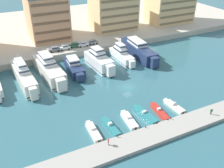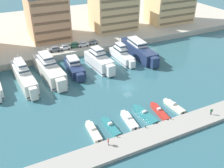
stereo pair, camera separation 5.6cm
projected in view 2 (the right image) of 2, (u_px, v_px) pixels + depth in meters
The scene contains 28 objects.
ground_plane at pixel (128, 87), 73.65m from camera, with size 400.00×400.00×0.00m, color #336670.
quay_promenade at pixel (66, 26), 121.29m from camera, with size 180.00×70.00×2.31m, color beige.
pier_dock at pixel (172, 128), 57.10m from camera, with size 120.00×5.61×0.83m, color #A8A399.
yacht_ivory_left at pixel (24, 76), 74.37m from camera, with size 5.36×22.45×8.59m.
yacht_ivory_mid_left at pixel (49, 69), 78.14m from camera, with size 6.60×22.72×8.88m.
yacht_navy_center_left at pixel (74, 67), 81.25m from camera, with size 4.92×15.18×6.42m.
yacht_white_center at pixel (99, 61), 83.46m from camera, with size 5.96×16.15×8.60m.
yacht_white_center_right at pixel (122, 55), 88.88m from camera, with size 3.91×15.37×7.78m.
yacht_navy_mid_right at pixel (139, 50), 91.82m from camera, with size 5.55×23.22×7.67m.
motorboat_cream_far_left at pixel (93, 132), 55.98m from camera, with size 1.94×7.62×1.43m.
motorboat_teal_left at pixel (111, 127), 57.54m from camera, with size 1.98×7.60×1.43m.
motorboat_white_mid_left at pixel (129, 120), 59.59m from camera, with size 2.42×7.51×1.34m.
motorboat_teal_center_left at pixel (145, 115), 61.27m from camera, with size 2.87×8.79×1.52m.
motorboat_red_center at pixel (160, 112), 62.45m from camera, with size 2.32×8.06×1.41m.
motorboat_cream_center_right at pixel (174, 106), 64.58m from camera, with size 2.39×7.31×1.40m.
car_grey_far_left at pixel (55, 49), 90.66m from camera, with size 4.17×2.07×1.80m.
car_white_left at pixel (65, 47), 92.17m from camera, with size 4.16×2.04×1.80m.
car_green_mid_left at pixel (74, 45), 94.07m from camera, with size 4.13×1.97×1.80m.
car_white_center_left at pixel (83, 44), 94.90m from camera, with size 4.12×1.97×1.80m.
car_grey_center at pixel (93, 42), 96.86m from camera, with size 4.16×2.04×1.80m.
apartment_block_left at pixel (47, 16), 99.86m from camera, with size 15.07×17.46×19.29m.
apartment_block_mid_left at pixel (113, 11), 109.92m from camera, with size 19.13×13.97×17.79m.
apartment_block_center_left at pixel (170, 2), 118.54m from camera, with size 21.48×13.37×21.09m.
pedestrian_near_edge at pixel (211, 111), 60.49m from camera, with size 0.62×0.39×1.71m.
pedestrian_mid_deck at pixel (108, 141), 51.49m from camera, with size 0.44×0.60×1.75m.
bollard_west at pixel (117, 136), 53.86m from camera, with size 0.20×0.20×0.61m.
bollard_west_mid at pixel (145, 127), 56.55m from camera, with size 0.20×0.20×0.61m.
bollard_east_mid at pixel (171, 118), 59.23m from camera, with size 0.20×0.20×0.61m.
Camera 2 is at (-31.72, -54.69, 38.08)m, focal length 40.00 mm.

